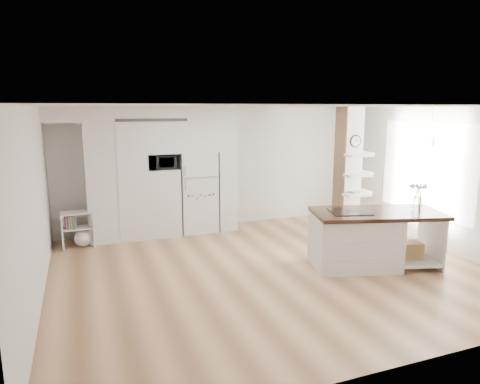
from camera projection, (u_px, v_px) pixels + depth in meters
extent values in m
cube|color=tan|center=(270.00, 269.00, 7.20)|extent=(7.00, 6.00, 0.01)
cube|color=white|center=(272.00, 106.00, 6.68)|extent=(7.00, 6.00, 0.04)
cube|color=silver|center=(216.00, 167.00, 9.69)|extent=(7.00, 0.04, 2.70)
cube|color=silver|center=(399.00, 245.00, 4.19)|extent=(7.00, 0.04, 2.70)
cube|color=silver|center=(34.00, 208.00, 5.73)|extent=(0.04, 6.00, 2.70)
cube|color=silver|center=(438.00, 178.00, 8.15)|extent=(0.04, 6.00, 2.70)
cube|color=white|center=(117.00, 182.00, 8.66)|extent=(1.20, 0.65, 2.40)
cube|color=white|center=(163.00, 202.00, 9.08)|extent=(0.65, 0.65, 1.42)
cube|color=white|center=(161.00, 137.00, 8.81)|extent=(0.65, 0.65, 0.65)
cube|color=white|center=(196.00, 136.00, 9.07)|extent=(0.85, 0.65, 0.65)
cube|color=white|center=(224.00, 176.00, 9.46)|extent=(0.40, 0.65, 2.40)
cube|color=silver|center=(149.00, 114.00, 8.62)|extent=(4.00, 0.70, 0.30)
cube|color=#262626|center=(152.00, 120.00, 8.33)|extent=(1.40, 0.04, 0.06)
cube|color=white|center=(197.00, 192.00, 9.31)|extent=(0.78, 0.66, 1.75)
cube|color=#B2B2B7|center=(201.00, 178.00, 8.93)|extent=(0.78, 0.01, 0.03)
cube|color=silver|center=(348.00, 173.00, 8.84)|extent=(0.40, 0.40, 2.70)
cube|color=#997755|center=(339.00, 173.00, 8.77)|extent=(0.02, 0.40, 2.70)
cube|color=#997755|center=(342.00, 172.00, 9.03)|extent=(0.40, 0.02, 2.70)
cylinder|color=black|center=(355.00, 141.00, 8.52)|extent=(0.25, 0.03, 0.25)
cylinder|color=white|center=(356.00, 141.00, 8.51)|extent=(0.21, 0.01, 0.21)
plane|color=white|center=(426.00, 169.00, 8.39)|extent=(0.00, 2.40, 2.40)
cylinder|color=white|center=(356.00, 140.00, 7.52)|extent=(0.12, 0.12, 0.10)
cube|color=white|center=(354.00, 241.00, 7.26)|extent=(1.58, 1.25, 0.90)
cube|color=white|center=(410.00, 258.00, 7.41)|extent=(0.96, 1.07, 0.04)
cube|color=white|center=(431.00, 239.00, 7.38)|extent=(0.27, 0.88, 0.90)
cube|color=black|center=(377.00, 213.00, 7.20)|extent=(2.33, 1.55, 0.06)
cube|color=black|center=(350.00, 212.00, 7.15)|extent=(0.76, 0.69, 0.01)
cube|color=#A98052|center=(408.00, 249.00, 7.38)|extent=(0.50, 0.42, 0.27)
cylinder|color=white|center=(417.00, 203.00, 7.34)|extent=(0.12, 0.12, 0.22)
cube|color=white|center=(62.00, 231.00, 8.20)|extent=(0.04, 0.34, 0.70)
cube|color=white|center=(93.00, 228.00, 8.41)|extent=(0.04, 0.34, 0.70)
cube|color=white|center=(77.00, 213.00, 8.24)|extent=(0.60, 0.36, 0.03)
cube|color=white|center=(78.00, 228.00, 8.30)|extent=(0.57, 0.36, 0.03)
sphere|color=white|center=(83.00, 238.00, 8.37)|extent=(0.34, 0.34, 0.34)
imported|color=#2E6729|center=(338.00, 232.00, 8.48)|extent=(0.33, 0.30, 0.49)
imported|color=#2E6729|center=(374.00, 223.00, 9.26)|extent=(0.31, 0.31, 0.46)
imported|color=#2D2D2D|center=(162.00, 162.00, 8.86)|extent=(0.54, 0.37, 0.30)
imported|color=#2E6729|center=(359.00, 163.00, 9.01)|extent=(0.27, 0.23, 0.30)
imported|color=white|center=(356.00, 192.00, 8.63)|extent=(0.22, 0.22, 0.05)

